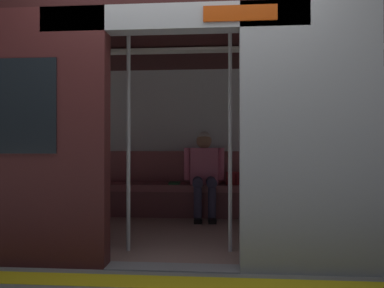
% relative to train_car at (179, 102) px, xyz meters
% --- Properties ---
extents(ground_plane, '(60.00, 60.00, 0.00)m').
position_rel_train_car_xyz_m(ground_plane, '(-0.08, 1.16, -1.46)').
color(ground_plane, gray).
extents(platform_edge_strip, '(8.00, 0.24, 0.01)m').
position_rel_train_car_xyz_m(platform_edge_strip, '(-0.08, 1.46, -1.45)').
color(platform_edge_strip, yellow).
rests_on(platform_edge_strip, ground_plane).
extents(train_car, '(6.40, 2.64, 2.20)m').
position_rel_train_car_xyz_m(train_car, '(0.00, 0.00, 0.00)').
color(train_car, '#ADAFB5').
rests_on(train_car, ground_plane).
extents(bench_seat, '(3.31, 0.44, 0.44)m').
position_rel_train_car_xyz_m(bench_seat, '(-0.08, -0.96, -1.12)').
color(bench_seat, '#935156').
rests_on(bench_seat, ground_plane).
extents(person_seated, '(0.55, 0.69, 1.17)m').
position_rel_train_car_xyz_m(person_seated, '(-0.24, -0.91, -0.79)').
color(person_seated, pink).
rests_on(person_seated, ground_plane).
extents(handbag, '(0.26, 0.15, 0.17)m').
position_rel_train_car_xyz_m(handbag, '(-0.66, -0.99, -0.93)').
color(handbag, maroon).
rests_on(handbag, bench_seat).
extents(book, '(0.16, 0.23, 0.03)m').
position_rel_train_car_xyz_m(book, '(0.18, -0.98, -1.00)').
color(book, '#33723F').
rests_on(book, bench_seat).
extents(grab_pole_door, '(0.04, 0.04, 2.06)m').
position_rel_train_car_xyz_m(grab_pole_door, '(0.39, 0.73, -0.43)').
color(grab_pole_door, silver).
rests_on(grab_pole_door, ground_plane).
extents(grab_pole_far, '(0.04, 0.04, 2.06)m').
position_rel_train_car_xyz_m(grab_pole_far, '(-0.54, 0.68, -0.43)').
color(grab_pole_far, silver).
rests_on(grab_pole_far, ground_plane).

